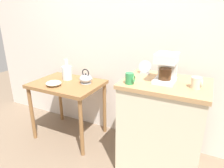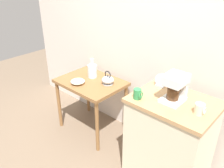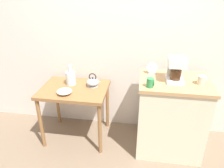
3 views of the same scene
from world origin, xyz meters
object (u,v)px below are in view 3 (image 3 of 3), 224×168
(bowl_stoneware, at_px, (64,91))
(coffee_maker, at_px, (176,68))
(mug_small_cream, at_px, (202,80))
(mug_tall_green, at_px, (150,83))
(table_clock, at_px, (152,69))
(teakettle, at_px, (93,82))
(glass_carafe_vase, at_px, (71,78))

(bowl_stoneware, xyz_separation_m, coffee_maker, (1.22, 0.11, 0.31))
(mug_small_cream, bearing_deg, coffee_maker, 167.43)
(mug_tall_green, bearing_deg, mug_small_cream, 15.02)
(table_clock, bearing_deg, bowl_stoneware, -164.69)
(mug_small_cream, distance_m, table_clock, 0.55)
(mug_tall_green, height_order, mug_small_cream, mug_tall_green)
(table_clock, bearing_deg, mug_small_cream, -22.90)
(mug_tall_green, height_order, table_clock, table_clock)
(mug_small_cream, relative_size, table_clock, 0.70)
(teakettle, height_order, mug_tall_green, mug_tall_green)
(table_clock, bearing_deg, glass_carafe_vase, -179.21)
(teakettle, relative_size, glass_carafe_vase, 0.73)
(glass_carafe_vase, relative_size, mug_tall_green, 2.60)
(glass_carafe_vase, bearing_deg, coffee_maker, -6.53)
(bowl_stoneware, relative_size, teakettle, 0.95)
(teakettle, distance_m, coffee_maker, 0.99)
(bowl_stoneware, xyz_separation_m, mug_small_cream, (1.48, 0.06, 0.22))
(teakettle, xyz_separation_m, mug_small_cream, (1.20, -0.18, 0.20))
(coffee_maker, height_order, mug_tall_green, coffee_maker)
(glass_carafe_vase, xyz_separation_m, mug_tall_green, (0.96, -0.34, 0.16))
(mug_small_cream, bearing_deg, mug_tall_green, -164.98)
(teakettle, distance_m, mug_small_cream, 1.23)
(bowl_stoneware, relative_size, table_clock, 1.29)
(bowl_stoneware, distance_m, mug_tall_green, 0.99)
(glass_carafe_vase, distance_m, table_clock, 1.00)
(glass_carafe_vase, relative_size, mug_small_cream, 2.68)
(teakettle, xyz_separation_m, glass_carafe_vase, (-0.29, 0.01, 0.04))
(bowl_stoneware, height_order, mug_small_cream, mug_small_cream)
(coffee_maker, distance_m, table_clock, 0.30)
(bowl_stoneware, relative_size, coffee_maker, 0.67)
(glass_carafe_vase, bearing_deg, bowl_stoneware, -88.66)
(bowl_stoneware, height_order, teakettle, teakettle)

